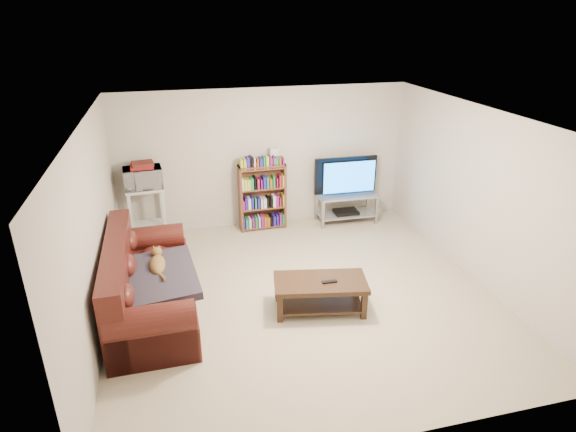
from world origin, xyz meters
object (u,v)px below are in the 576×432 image
object	(u,v)px
sofa	(144,289)
bookshelf	(262,196)
tv_stand	(346,203)
coffee_table	(320,289)

from	to	relation	value
sofa	bookshelf	distance (m)	2.93
sofa	tv_stand	xyz separation A→B (m)	(3.46, 2.09, 0.02)
sofa	tv_stand	size ratio (longest dim) A/B	2.18
coffee_table	tv_stand	size ratio (longest dim) A/B	1.17
coffee_table	bookshelf	world-z (taller)	bookshelf
sofa	coffee_table	size ratio (longest dim) A/B	1.85
tv_stand	bookshelf	size ratio (longest dim) A/B	0.92
sofa	tv_stand	bearing A→B (deg)	30.23
coffee_table	tv_stand	bearing A→B (deg)	73.64
bookshelf	sofa	bearing A→B (deg)	-133.02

